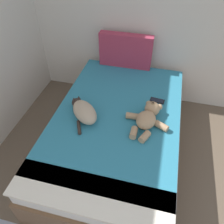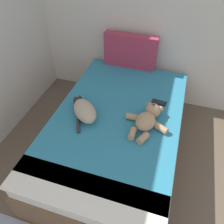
% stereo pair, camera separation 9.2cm
% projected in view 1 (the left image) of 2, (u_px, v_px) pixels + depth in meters
% --- Properties ---
extents(wall_back, '(3.59, 0.06, 2.58)m').
position_uv_depth(wall_back, '(180.00, 2.00, 2.39)').
color(wall_back, beige).
rests_on(wall_back, ground_plane).
extents(bed, '(1.26, 2.00, 0.53)m').
position_uv_depth(bed, '(116.00, 134.00, 2.40)').
color(bed, brown).
rests_on(bed, ground_plane).
extents(patterned_cushion, '(0.64, 0.11, 0.42)m').
position_uv_depth(patterned_cushion, '(126.00, 51.00, 2.75)').
color(patterned_cushion, '#A5334C').
rests_on(patterned_cushion, bed).
extents(cat, '(0.37, 0.42, 0.15)m').
position_uv_depth(cat, '(84.00, 111.00, 2.16)').
color(cat, tan).
rests_on(cat, bed).
extents(teddy_bear, '(0.42, 0.49, 0.16)m').
position_uv_depth(teddy_bear, '(148.00, 117.00, 2.10)').
color(teddy_bear, tan).
rests_on(teddy_bear, bed).
extents(cell_phone, '(0.16, 0.09, 0.01)m').
position_uv_depth(cell_phone, '(157.00, 101.00, 2.37)').
color(cell_phone, black).
rests_on(cell_phone, bed).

